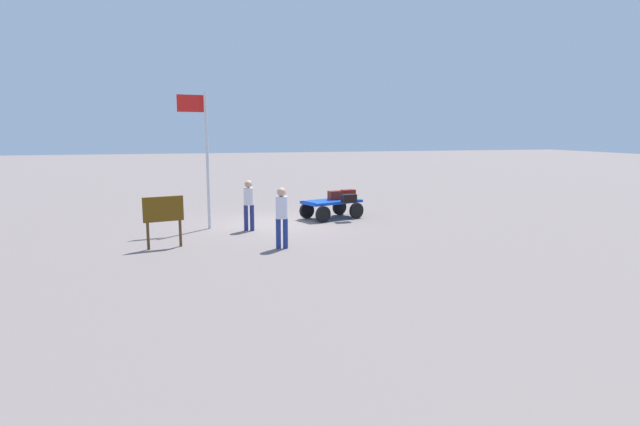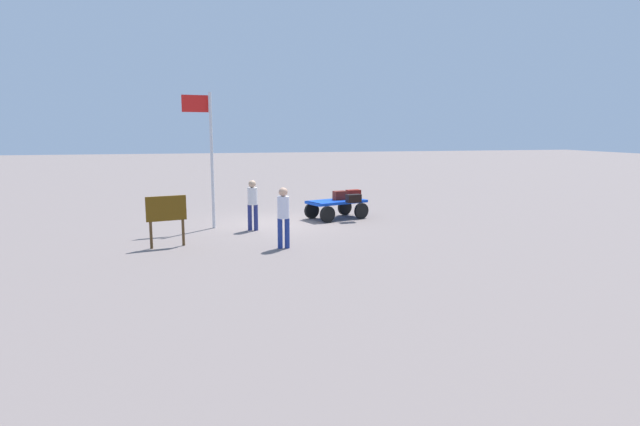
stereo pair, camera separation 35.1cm
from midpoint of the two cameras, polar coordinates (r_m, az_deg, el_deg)
ground_plane at (r=18.98m, az=-4.02°, el=-1.06°), size 120.00×120.00×0.00m
luggage_cart at (r=19.77m, az=2.27°, el=0.82°), size 2.42×1.84×0.70m
suitcase_tan at (r=19.18m, az=4.19°, el=1.59°), size 0.55×0.37×0.30m
suitcase_maroon at (r=19.89m, az=2.67°, el=1.93°), size 0.53×0.38×0.33m
suitcase_olive at (r=20.46m, az=4.13°, el=2.09°), size 0.59×0.40×0.32m
worker_lead at (r=14.70m, az=-3.33°, el=0.03°), size 0.36×0.36×1.73m
worker_trailing at (r=17.46m, az=-6.78°, el=1.27°), size 0.38×0.38×1.68m
flagpole at (r=17.97m, az=-11.55°, el=6.98°), size 0.97×0.21×4.55m
signboard at (r=15.41m, az=-15.75°, el=0.02°), size 1.11×0.31×1.47m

